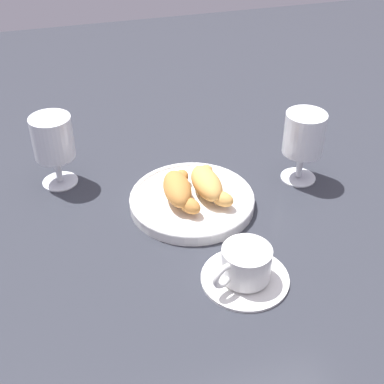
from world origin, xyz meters
TOP-DOWN VIEW (x-y plane):
  - ground_plane at (0.00, 0.00)m, footprint 2.20×2.20m
  - pastry_plate at (-0.03, 0.02)m, footprint 0.23×0.23m
  - croissant_large at (-0.03, -0.01)m, footprint 0.14×0.07m
  - croissant_small at (-0.03, 0.05)m, footprint 0.14×0.07m
  - coffee_cup_near at (0.17, 0.04)m, footprint 0.14×0.14m
  - juice_glass_left at (-0.06, 0.24)m, footprint 0.08×0.08m
  - juice_glass_right at (-0.17, -0.21)m, footprint 0.08×0.08m

SIDE VIEW (x-z plane):
  - ground_plane at x=0.00m, z-range 0.00..0.00m
  - pastry_plate at x=-0.03m, z-range 0.00..0.02m
  - coffee_cup_near at x=0.17m, z-range 0.00..0.06m
  - croissant_large at x=-0.03m, z-range 0.02..0.06m
  - croissant_small at x=-0.03m, z-range 0.02..0.06m
  - juice_glass_right at x=-0.17m, z-range 0.02..0.16m
  - juice_glass_left at x=-0.06m, z-range 0.02..0.16m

